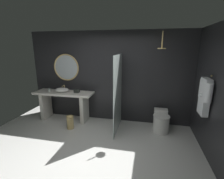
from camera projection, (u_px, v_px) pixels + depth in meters
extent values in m
plane|color=silver|center=(89.00, 157.00, 3.30)|extent=(5.76, 5.76, 0.00)
cube|color=#232326|center=(110.00, 77.00, 4.77)|extent=(4.80, 0.10, 2.60)
cube|color=#232326|center=(213.00, 92.00, 3.20)|extent=(0.10, 2.47, 2.60)
cube|color=silver|center=(64.00, 93.00, 4.83)|extent=(1.75, 0.55, 0.06)
cube|color=silver|center=(46.00, 105.00, 5.07)|extent=(0.11, 0.47, 0.81)
cube|color=silver|center=(85.00, 108.00, 4.81)|extent=(0.11, 0.47, 0.81)
ellipsoid|color=white|center=(62.00, 90.00, 4.81)|extent=(0.42, 0.35, 0.12)
cylinder|color=tan|center=(64.00, 88.00, 4.95)|extent=(0.02, 0.02, 0.17)
cylinder|color=tan|center=(63.00, 86.00, 4.86)|extent=(0.02, 0.15, 0.02)
cylinder|color=silver|center=(49.00, 90.00, 4.89)|extent=(0.06, 0.06, 0.08)
cube|color=#282D28|center=(77.00, 91.00, 4.75)|extent=(0.15, 0.13, 0.08)
torus|color=tan|center=(66.00, 67.00, 4.89)|extent=(0.81, 0.04, 0.81)
cylinder|color=#B2BCC1|center=(66.00, 67.00, 4.90)|extent=(0.74, 0.01, 0.74)
cube|color=silver|center=(118.00, 94.00, 4.19)|extent=(0.02, 1.12, 1.98)
cylinder|color=tan|center=(162.00, 40.00, 3.70)|extent=(0.02, 0.02, 0.37)
cylinder|color=tan|center=(162.00, 48.00, 3.75)|extent=(0.19, 0.19, 0.02)
sphere|color=tan|center=(212.00, 76.00, 3.16)|extent=(0.04, 0.04, 0.04)
cube|color=white|center=(204.00, 97.00, 3.28)|extent=(0.12, 0.35, 0.75)
cylinder|color=white|center=(209.00, 93.00, 3.05)|extent=(0.12, 0.12, 0.38)
cylinder|color=white|center=(202.00, 88.00, 3.43)|extent=(0.12, 0.12, 0.38)
sphere|color=white|center=(201.00, 95.00, 3.28)|extent=(0.07, 0.07, 0.07)
cylinder|color=white|center=(161.00, 124.00, 4.23)|extent=(0.40, 0.40, 0.44)
ellipsoid|color=white|center=(162.00, 116.00, 4.17)|extent=(0.42, 0.46, 0.02)
cube|color=white|center=(161.00, 114.00, 4.47)|extent=(0.35, 0.19, 0.30)
cylinder|color=tan|center=(70.00, 123.00, 4.43)|extent=(0.18, 0.18, 0.33)
ellipsoid|color=tan|center=(70.00, 116.00, 4.38)|extent=(0.18, 0.18, 0.06)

